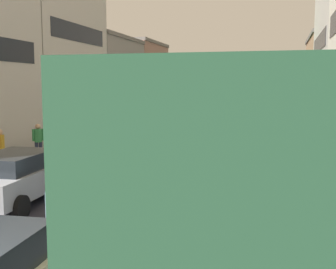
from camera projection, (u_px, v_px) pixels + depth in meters
The scene contains 19 objects.
sidewalk_left at pixel (94, 142), 25.14m from camera, with size 2.60×64.00×0.14m, color #A6A6A6.
lane_stripe_left at pixel (175, 146), 23.87m from camera, with size 0.16×60.00×0.01m, color silver.
lane_stripe_right at pixel (236, 148), 22.99m from camera, with size 0.16×60.00×0.01m, color silver.
building_row_left at pixel (13, 54), 25.81m from camera, with size 7.20×43.90×12.96m.
removalist_box_truck at pixel (256, 187), 5.92m from camera, with size 2.83×7.75×3.58m.
sedan_centre_lane_second at pixel (120, 184), 11.20m from camera, with size 2.22×4.38×1.49m.
wagon_left_lane_second at pixel (17, 176), 12.18m from camera, with size 2.27×4.40×1.49m.
hatchback_centre_lane_third at pixel (176, 153), 16.36m from camera, with size 2.07×4.30×1.49m.
sedan_left_lane_third at pixel (101, 147), 17.80m from camera, with size 2.07×4.31×1.49m.
coupe_centre_lane_fourth at pixel (199, 136), 22.05m from camera, with size 2.20×4.37×1.49m.
sedan_left_lane_fourth at pixel (136, 134), 22.76m from camera, with size 2.18×4.36×1.49m.
sedan_centre_lane_fifth at pixel (217, 126), 27.40m from camera, with size 2.23×4.38×1.49m.
sedan_left_lane_fifth at pixel (168, 125), 28.12m from camera, with size 2.11×4.32×1.49m.
sedan_right_lane_behind_truck at pixel (258, 172), 12.69m from camera, with size 2.25×4.39×1.49m.
wagon_right_lane_far at pixel (268, 146), 18.34m from camera, with size 2.20×4.37×1.49m.
bus_mid_queue_primary at pixel (273, 93), 35.22m from camera, with size 2.94×10.54×5.06m.
bus_far_queue_secondary at pixel (244, 100), 48.96m from camera, with size 2.88×10.53×2.90m.
pedestrian_near_kerb at pixel (38, 139), 19.36m from camera, with size 0.42×0.40×1.66m.
pedestrian_mid_sidewalk at pixel (0, 147), 17.02m from camera, with size 0.46×0.35×1.66m.
Camera 1 is at (3.99, -2.94, 3.39)m, focal length 45.01 mm.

